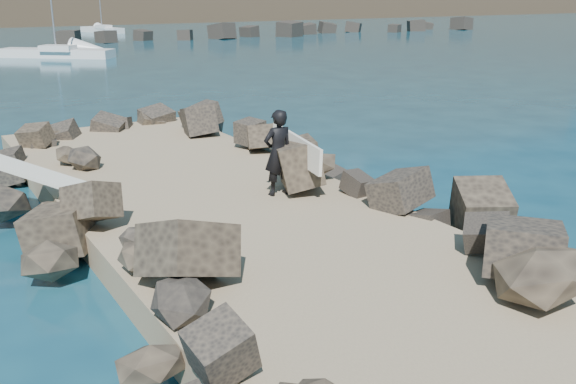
# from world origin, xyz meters

# --- Properties ---
(ground) EXTENTS (800.00, 800.00, 0.00)m
(ground) POSITION_xyz_m (0.00, 0.00, 0.00)
(ground) COLOR #0F384C
(ground) RESTS_ON ground
(jetty) EXTENTS (6.00, 26.00, 0.60)m
(jetty) POSITION_xyz_m (0.00, -2.00, 0.30)
(jetty) COLOR #8C7759
(jetty) RESTS_ON ground
(riprap_left) EXTENTS (2.60, 22.00, 1.00)m
(riprap_left) POSITION_xyz_m (-2.90, -1.50, 0.50)
(riprap_left) COLOR black
(riprap_left) RESTS_ON ground
(riprap_right) EXTENTS (2.60, 22.00, 1.00)m
(riprap_right) POSITION_xyz_m (2.90, -1.50, 0.50)
(riprap_right) COLOR black
(riprap_right) RESTS_ON ground
(breakwater_secondary) EXTENTS (52.00, 4.00, 1.20)m
(breakwater_secondary) POSITION_xyz_m (35.00, 55.00, 0.60)
(breakwater_secondary) COLOR black
(breakwater_secondary) RESTS_ON ground
(surfboard_resting) EXTENTS (2.07, 2.18, 0.08)m
(surfboard_resting) POSITION_xyz_m (-3.30, 3.84, 1.04)
(surfboard_resting) COLOR silver
(surfboard_resting) RESTS_ON riprap_left
(surfer_with_board) EXTENTS (0.94, 2.30, 1.86)m
(surfer_with_board) POSITION_xyz_m (1.29, 1.43, 1.54)
(surfer_with_board) COLOR black
(surfer_with_board) RESTS_ON jetty
(sailboat_d) EXTENTS (3.75, 7.21, 8.55)m
(sailboat_d) POSITION_xyz_m (17.34, 71.66, 0.35)
(sailboat_d) COLOR silver
(sailboat_d) RESTS_ON ground
(sailboat_c) EXTENTS (7.98, 7.19, 10.46)m
(sailboat_c) POSITION_xyz_m (5.39, 42.03, 0.35)
(sailboat_c) COLOR silver
(sailboat_c) RESTS_ON ground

